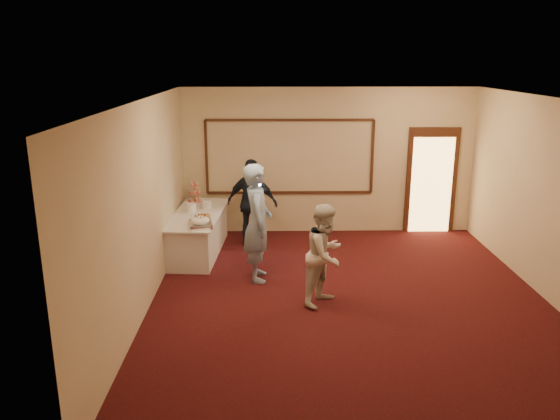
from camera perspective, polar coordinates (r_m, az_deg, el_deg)
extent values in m
plane|color=black|center=(8.44, 7.30, -9.46)|extent=(7.00, 7.00, 0.00)
cube|color=beige|center=(11.31, 5.07, 5.09)|extent=(6.00, 0.04, 3.00)
cube|color=beige|center=(4.71, 14.04, -10.91)|extent=(6.00, 0.04, 3.00)
cube|color=beige|center=(8.04, -13.98, 0.30)|extent=(0.04, 7.00, 3.00)
cube|color=beige|center=(8.88, 27.18, 0.46)|extent=(0.04, 7.00, 3.00)
cube|color=white|center=(7.67, 8.09, 11.28)|extent=(6.00, 7.00, 0.04)
cube|color=#391B11|center=(11.36, 0.99, 1.85)|extent=(3.40, 0.04, 0.05)
cube|color=#391B11|center=(11.10, 1.03, 9.39)|extent=(3.40, 0.04, 0.05)
cube|color=#391B11|center=(11.27, -7.70, 5.50)|extent=(0.05, 0.04, 1.50)
cube|color=#391B11|center=(11.39, 9.63, 5.52)|extent=(0.05, 0.04, 1.50)
cube|color=#391B11|center=(11.77, 15.52, 3.01)|extent=(1.05, 0.06, 2.20)
cube|color=#FFBF66|center=(11.77, 15.53, 2.50)|extent=(0.85, 0.02, 2.00)
cube|color=silver|center=(10.36, -8.56, -2.48)|extent=(0.93, 2.20, 0.74)
cube|color=silver|center=(10.24, -8.65, -0.43)|extent=(1.03, 2.32, 0.03)
cube|color=silver|center=(9.44, -8.28, -1.60)|extent=(0.45, 0.53, 0.04)
ellipsoid|color=white|center=(9.41, -8.30, -1.08)|extent=(0.31, 0.31, 0.14)
cube|color=silver|center=(9.55, -7.58, -1.21)|extent=(0.22, 0.28, 0.01)
cylinder|color=#E7505C|center=(11.07, -8.88, 1.94)|extent=(0.02, 0.02, 0.41)
cylinder|color=#E7505C|center=(11.12, -8.83, 0.95)|extent=(0.31, 0.31, 0.01)
cylinder|color=#E7505C|center=(11.08, -8.87, 1.77)|extent=(0.23, 0.23, 0.01)
cylinder|color=#E7505C|center=(11.04, -8.90, 2.59)|extent=(0.16, 0.16, 0.01)
cylinder|color=white|center=(10.35, -9.24, 0.23)|extent=(0.18, 0.18, 0.15)
cylinder|color=white|center=(10.33, -9.25, 0.66)|extent=(0.19, 0.19, 0.01)
cylinder|color=white|center=(10.53, -7.65, 0.59)|extent=(0.19, 0.19, 0.16)
cylinder|color=white|center=(10.51, -7.67, 1.03)|extent=(0.20, 0.20, 0.01)
cylinder|color=white|center=(9.95, -7.93, -0.77)|extent=(0.25, 0.25, 0.01)
cylinder|color=brown|center=(9.94, -7.94, -0.62)|extent=(0.22, 0.22, 0.04)
imported|color=#82A2C9|center=(8.86, -2.35, -1.34)|extent=(0.50, 0.73, 1.95)
imported|color=silver|center=(8.08, 4.78, -4.66)|extent=(0.91, 0.94, 1.53)
imported|color=black|center=(10.53, -2.92, 0.73)|extent=(1.08, 0.68, 1.71)
cube|color=white|center=(10.14, -2.22, 2.70)|extent=(0.08, 0.06, 0.05)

